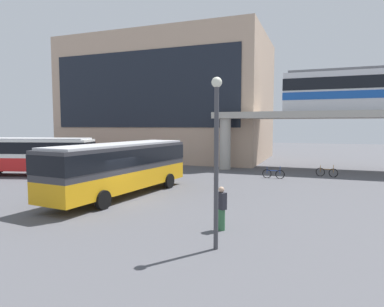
{
  "coord_description": "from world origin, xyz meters",
  "views": [
    {
      "loc": [
        10.49,
        -15.81,
        4.3
      ],
      "look_at": [
        1.68,
        7.7,
        2.2
      ],
      "focal_mm": 31.61,
      "sensor_mm": 36.0,
      "label": 1
    }
  ],
  "objects_px": {
    "station_building": "(170,101)",
    "pedestrian_waiting_near_stop": "(134,162)",
    "bicycle_blue": "(273,174)",
    "pedestrian_walking_across": "(221,210)",
    "bicycle_brown": "(327,172)",
    "bus_secondary": "(28,152)",
    "bus_main": "(121,164)"
  },
  "relations": [
    {
      "from": "station_building",
      "to": "bicycle_brown",
      "type": "distance_m",
      "value": 23.33
    },
    {
      "from": "bus_main",
      "to": "bicycle_blue",
      "type": "distance_m",
      "value": 13.03
    },
    {
      "from": "bus_secondary",
      "to": "pedestrian_walking_across",
      "type": "relative_size",
      "value": 6.25
    },
    {
      "from": "bicycle_blue",
      "to": "bicycle_brown",
      "type": "relative_size",
      "value": 1.02
    },
    {
      "from": "station_building",
      "to": "bicycle_blue",
      "type": "height_order",
      "value": "station_building"
    },
    {
      "from": "station_building",
      "to": "pedestrian_waiting_near_stop",
      "type": "distance_m",
      "value": 15.59
    },
    {
      "from": "bus_secondary",
      "to": "bus_main",
      "type": "bearing_deg",
      "value": -20.37
    },
    {
      "from": "station_building",
      "to": "pedestrian_walking_across",
      "type": "bearing_deg",
      "value": -62.04
    },
    {
      "from": "pedestrian_walking_across",
      "to": "pedestrian_waiting_near_stop",
      "type": "bearing_deg",
      "value": 130.95
    },
    {
      "from": "station_building",
      "to": "bicycle_brown",
      "type": "xyz_separation_m",
      "value": [
        19.31,
        -10.94,
        -7.18
      ]
    },
    {
      "from": "station_building",
      "to": "pedestrian_waiting_near_stop",
      "type": "bearing_deg",
      "value": -79.58
    },
    {
      "from": "bus_secondary",
      "to": "pedestrian_waiting_near_stop",
      "type": "distance_m",
      "value": 9.12
    },
    {
      "from": "pedestrian_walking_across",
      "to": "pedestrian_waiting_near_stop",
      "type": "xyz_separation_m",
      "value": [
        -12.38,
        14.26,
        0.01
      ]
    },
    {
      "from": "station_building",
      "to": "pedestrian_walking_across",
      "type": "height_order",
      "value": "station_building"
    },
    {
      "from": "bus_secondary",
      "to": "bicycle_blue",
      "type": "distance_m",
      "value": 20.86
    },
    {
      "from": "bus_main",
      "to": "bicycle_brown",
      "type": "distance_m",
      "value": 17.54
    },
    {
      "from": "bus_secondary",
      "to": "pedestrian_waiting_near_stop",
      "type": "relative_size",
      "value": 6.18
    },
    {
      "from": "station_building",
      "to": "bicycle_brown",
      "type": "height_order",
      "value": "station_building"
    },
    {
      "from": "pedestrian_walking_across",
      "to": "bicycle_blue",
      "type": "bearing_deg",
      "value": 88.83
    },
    {
      "from": "pedestrian_walking_across",
      "to": "pedestrian_waiting_near_stop",
      "type": "distance_m",
      "value": 18.88
    },
    {
      "from": "bus_secondary",
      "to": "pedestrian_walking_across",
      "type": "distance_m",
      "value": 21.62
    },
    {
      "from": "bus_main",
      "to": "bus_secondary",
      "type": "relative_size",
      "value": 0.99
    },
    {
      "from": "station_building",
      "to": "bicycle_brown",
      "type": "relative_size",
      "value": 14.25
    },
    {
      "from": "station_building",
      "to": "pedestrian_waiting_near_stop",
      "type": "height_order",
      "value": "station_building"
    },
    {
      "from": "bus_main",
      "to": "bus_secondary",
      "type": "bearing_deg",
      "value": 159.63
    },
    {
      "from": "bicycle_blue",
      "to": "pedestrian_walking_across",
      "type": "xyz_separation_m",
      "value": [
        -0.3,
        -14.69,
        0.5
      ]
    },
    {
      "from": "station_building",
      "to": "bicycle_blue",
      "type": "bearing_deg",
      "value": -41.4
    },
    {
      "from": "station_building",
      "to": "pedestrian_walking_across",
      "type": "xyz_separation_m",
      "value": [
        14.92,
        -28.11,
        -6.69
      ]
    },
    {
      "from": "bicycle_blue",
      "to": "bus_secondary",
      "type": "bearing_deg",
      "value": -163.83
    },
    {
      "from": "bus_secondary",
      "to": "pedestrian_walking_across",
      "type": "xyz_separation_m",
      "value": [
        19.67,
        -8.9,
        -1.13
      ]
    },
    {
      "from": "bus_secondary",
      "to": "bicycle_brown",
      "type": "xyz_separation_m",
      "value": [
        24.06,
        8.27,
        -1.63
      ]
    },
    {
      "from": "bicycle_blue",
      "to": "bicycle_brown",
      "type": "xyz_separation_m",
      "value": [
        4.09,
        2.48,
        0.0
      ]
    }
  ]
}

